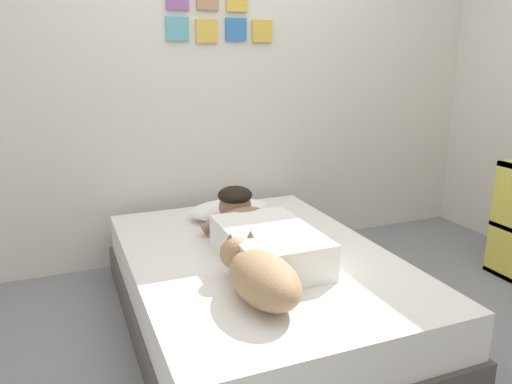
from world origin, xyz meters
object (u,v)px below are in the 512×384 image
object	(u,v)px
person_lying	(259,234)
coffee_cup	(270,217)
pillow	(230,210)
cell_phone	(249,263)
bed	(259,289)
dog	(260,275)

from	to	relation	value
person_lying	coffee_cup	size ratio (longest dim) A/B	7.36
pillow	cell_phone	size ratio (longest dim) A/B	3.71
bed	cell_phone	xyz separation A→B (m)	(-0.09, -0.10, 0.21)
bed	cell_phone	bearing A→B (deg)	-133.32
person_lying	dog	distance (m)	0.49
person_lying	bed	bearing A→B (deg)	-106.39
bed	coffee_cup	world-z (taller)	coffee_cup
bed	pillow	distance (m)	0.66
bed	dog	size ratio (longest dim) A/B	3.33
bed	pillow	bearing A→B (deg)	85.06
bed	person_lying	bearing A→B (deg)	73.61
dog	cell_phone	bearing A→B (deg)	76.08
bed	person_lying	size ratio (longest dim) A/B	2.08
coffee_cup	cell_phone	size ratio (longest dim) A/B	0.89
pillow	bed	bearing A→B (deg)	-94.94
pillow	dog	size ratio (longest dim) A/B	0.90
dog	coffee_cup	size ratio (longest dim) A/B	4.60
bed	cell_phone	world-z (taller)	cell_phone
pillow	coffee_cup	world-z (taller)	pillow
bed	dog	distance (m)	0.57
dog	coffee_cup	world-z (taller)	dog
pillow	coffee_cup	distance (m)	0.27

